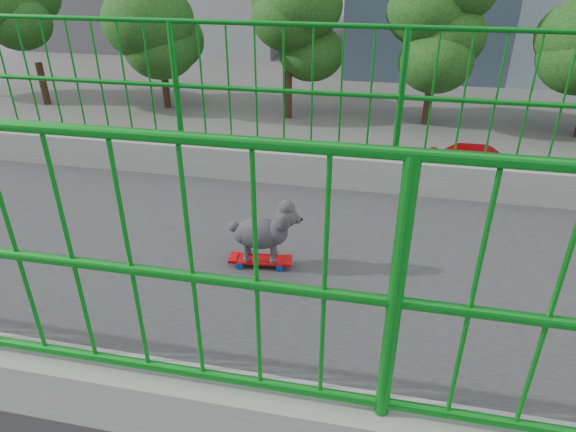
{
  "coord_description": "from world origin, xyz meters",
  "views": [
    {
      "loc": [
        2.85,
        1.92,
        8.94
      ],
      "look_at": [
        -0.64,
        1.19,
        7.03
      ],
      "focal_mm": 31.16,
      "sensor_mm": 36.0,
      "label": 1
    }
  ],
  "objects_px": {
    "car_4": "(481,161)",
    "car_1": "(531,293)",
    "poodle": "(264,231)",
    "car_2": "(414,227)",
    "skateboard": "(261,260)"
  },
  "relations": [
    {
      "from": "skateboard",
      "to": "car_4",
      "type": "distance_m",
      "value": 20.47
    },
    {
      "from": "car_2",
      "to": "car_4",
      "type": "height_order",
      "value": "car_4"
    },
    {
      "from": "skateboard",
      "to": "car_2",
      "type": "bearing_deg",
      "value": 165.19
    },
    {
      "from": "car_2",
      "to": "car_4",
      "type": "bearing_deg",
      "value": -24.77
    },
    {
      "from": "poodle",
      "to": "car_2",
      "type": "distance_m",
      "value": 14.23
    },
    {
      "from": "skateboard",
      "to": "car_4",
      "type": "xyz_separation_m",
      "value": [
        -18.85,
        4.92,
        -6.29
      ]
    },
    {
      "from": "skateboard",
      "to": "car_4",
      "type": "height_order",
      "value": "skateboard"
    },
    {
      "from": "skateboard",
      "to": "car_2",
      "type": "distance_m",
      "value": 14.13
    },
    {
      "from": "car_4",
      "to": "car_1",
      "type": "bearing_deg",
      "value": -179.55
    },
    {
      "from": "car_4",
      "to": "car_2",
      "type": "bearing_deg",
      "value": 155.23
    },
    {
      "from": "poodle",
      "to": "car_1",
      "type": "height_order",
      "value": "poodle"
    },
    {
      "from": "skateboard",
      "to": "car_1",
      "type": "bearing_deg",
      "value": 145.79
    },
    {
      "from": "car_1",
      "to": "skateboard",
      "type": "bearing_deg",
      "value": -28.39
    },
    {
      "from": "car_1",
      "to": "car_2",
      "type": "bearing_deg",
      "value": -136.57
    },
    {
      "from": "car_1",
      "to": "car_4",
      "type": "bearing_deg",
      "value": -179.55
    }
  ]
}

